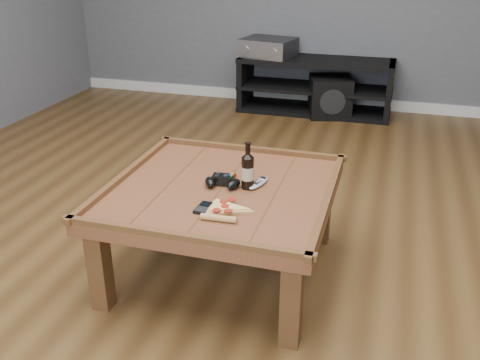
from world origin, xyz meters
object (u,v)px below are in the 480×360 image
(beer_bottle, at_px, (248,170))
(pizza_slice, at_px, (224,210))
(media_console, at_px, (315,86))
(game_controller, at_px, (223,181))
(remote_control, at_px, (259,183))
(smartphone, at_px, (204,208))
(av_receiver, at_px, (268,47))
(subwoofer, at_px, (330,97))
(game_console, at_px, (327,102))
(coffee_table, at_px, (222,199))

(beer_bottle, bearing_deg, pizza_slice, -97.07)
(media_console, distance_m, game_controller, 2.74)
(remote_control, bearing_deg, beer_bottle, -118.45)
(smartphone, bearing_deg, av_receiver, 102.33)
(pizza_slice, xyz_separation_m, subwoofer, (0.07, 2.90, -0.28))
(game_console, bearing_deg, game_controller, -99.68)
(coffee_table, relative_size, subwoofer, 2.33)
(pizza_slice, distance_m, av_receiver, 3.02)
(beer_bottle, height_order, game_controller, beer_bottle)
(media_console, distance_m, beer_bottle, 2.74)
(media_console, xyz_separation_m, game_console, (0.12, -0.03, -0.13))
(remote_control, height_order, subwoofer, remote_control)
(pizza_slice, bearing_deg, media_console, 88.69)
(av_receiver, relative_size, game_console, 2.04)
(game_console, bearing_deg, smartphone, -99.53)
(smartphone, relative_size, remote_control, 0.66)
(pizza_slice, bearing_deg, game_controller, 106.48)
(coffee_table, bearing_deg, remote_control, 24.93)
(coffee_table, distance_m, game_controller, 0.08)
(coffee_table, relative_size, pizza_slice, 3.75)
(smartphone, height_order, remote_control, remote_control)
(smartphone, bearing_deg, game_console, 91.27)
(game_controller, bearing_deg, beer_bottle, 0.90)
(remote_control, xyz_separation_m, av_receiver, (-0.61, 2.67, 0.12))
(remote_control, bearing_deg, game_controller, -145.87)
(coffee_table, relative_size, game_console, 4.01)
(game_controller, height_order, pizza_slice, game_controller)
(subwoofer, bearing_deg, coffee_table, -108.68)
(coffee_table, relative_size, av_receiver, 1.96)
(media_console, relative_size, game_console, 5.45)
(coffee_table, relative_size, smartphone, 9.45)
(coffee_table, distance_m, pizza_slice, 0.25)
(av_receiver, bearing_deg, coffee_table, -69.12)
(coffee_table, xyz_separation_m, media_console, (0.00, 2.75, -0.15))
(game_console, bearing_deg, subwoofer, -61.45)
(pizza_slice, relative_size, av_receiver, 0.52)
(av_receiver, bearing_deg, game_controller, -69.10)
(smartphone, bearing_deg, media_console, 93.69)
(remote_control, distance_m, game_console, 2.67)
(coffee_table, height_order, game_console, coffee_table)
(smartphone, xyz_separation_m, game_console, (0.13, 2.94, -0.34))
(beer_bottle, distance_m, smartphone, 0.30)
(media_console, xyz_separation_m, beer_bottle, (0.11, -2.72, 0.29))
(coffee_table, distance_m, media_console, 2.75)
(smartphone, height_order, subwoofer, smartphone)
(av_receiver, relative_size, subwoofer, 1.19)
(media_console, xyz_separation_m, smartphone, (-0.01, -2.98, 0.21))
(coffee_table, xyz_separation_m, game_controller, (-0.00, 0.02, 0.08))
(game_controller, xyz_separation_m, subwoofer, (0.16, 2.66, -0.29))
(media_console, bearing_deg, pizza_slice, -88.40)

